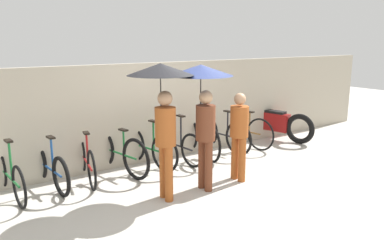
{
  "coord_description": "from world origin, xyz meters",
  "views": [
    {
      "loc": [
        -3.29,
        -4.55,
        2.46
      ],
      "look_at": [
        0.55,
        1.03,
        1.0
      ],
      "focal_mm": 35.0,
      "sensor_mm": 36.0,
      "label": 1
    }
  ],
  "objects_px": {
    "parked_bicycle_6": "(200,137)",
    "parked_bicycle_8": "(243,130)",
    "motorcycle": "(275,123)",
    "parked_bicycle_0": "(9,175)",
    "parked_bicycle_7": "(222,134)",
    "parked_bicycle_1": "(49,167)",
    "pedestrian_trailing": "(239,130)",
    "parked_bicycle_2": "(86,160)",
    "parked_bicycle_5": "(175,144)",
    "pedestrian_leading": "(162,94)",
    "pedestrian_center": "(202,91)",
    "parked_bicycle_3": "(118,152)",
    "parked_bicycle_4": "(148,147)"
  },
  "relations": [
    {
      "from": "parked_bicycle_6",
      "to": "parked_bicycle_8",
      "type": "relative_size",
      "value": 1.07
    },
    {
      "from": "parked_bicycle_6",
      "to": "motorcycle",
      "type": "xyz_separation_m",
      "value": [
        2.35,
        0.05,
        0.01
      ]
    },
    {
      "from": "parked_bicycle_0",
      "to": "parked_bicycle_7",
      "type": "distance_m",
      "value": 4.39
    },
    {
      "from": "parked_bicycle_1",
      "to": "pedestrian_trailing",
      "type": "distance_m",
      "value": 3.29
    },
    {
      "from": "parked_bicycle_2",
      "to": "parked_bicycle_7",
      "type": "distance_m",
      "value": 3.14
    },
    {
      "from": "parked_bicycle_8",
      "to": "motorcycle",
      "type": "relative_size",
      "value": 0.82
    },
    {
      "from": "parked_bicycle_5",
      "to": "pedestrian_leading",
      "type": "height_order",
      "value": "pedestrian_leading"
    },
    {
      "from": "parked_bicycle_1",
      "to": "parked_bicycle_5",
      "type": "bearing_deg",
      "value": -95.49
    },
    {
      "from": "parked_bicycle_7",
      "to": "parked_bicycle_8",
      "type": "distance_m",
      "value": 0.63
    },
    {
      "from": "parked_bicycle_0",
      "to": "parked_bicycle_6",
      "type": "bearing_deg",
      "value": -94.21
    },
    {
      "from": "parked_bicycle_2",
      "to": "parked_bicycle_8",
      "type": "height_order",
      "value": "parked_bicycle_8"
    },
    {
      "from": "parked_bicycle_7",
      "to": "pedestrian_leading",
      "type": "relative_size",
      "value": 0.83
    },
    {
      "from": "pedestrian_leading",
      "to": "motorcycle",
      "type": "distance_m",
      "value": 4.55
    },
    {
      "from": "parked_bicycle_0",
      "to": "parked_bicycle_8",
      "type": "bearing_deg",
      "value": -94.5
    },
    {
      "from": "parked_bicycle_5",
      "to": "pedestrian_center",
      "type": "distance_m",
      "value": 2.0
    },
    {
      "from": "parked_bicycle_0",
      "to": "pedestrian_center",
      "type": "relative_size",
      "value": 0.84
    },
    {
      "from": "parked_bicycle_1",
      "to": "parked_bicycle_2",
      "type": "bearing_deg",
      "value": -97.57
    },
    {
      "from": "parked_bicycle_3",
      "to": "parked_bicycle_1",
      "type": "bearing_deg",
      "value": 79.54
    },
    {
      "from": "parked_bicycle_8",
      "to": "parked_bicycle_5",
      "type": "bearing_deg",
      "value": 80.78
    },
    {
      "from": "parked_bicycle_2",
      "to": "pedestrian_center",
      "type": "relative_size",
      "value": 0.81
    },
    {
      "from": "parked_bicycle_0",
      "to": "parked_bicycle_3",
      "type": "distance_m",
      "value": 1.88
    },
    {
      "from": "parked_bicycle_6",
      "to": "parked_bicycle_0",
      "type": "bearing_deg",
      "value": 100.26
    },
    {
      "from": "parked_bicycle_2",
      "to": "parked_bicycle_7",
      "type": "relative_size",
      "value": 0.96
    },
    {
      "from": "parked_bicycle_2",
      "to": "parked_bicycle_6",
      "type": "distance_m",
      "value": 2.51
    },
    {
      "from": "parked_bicycle_8",
      "to": "pedestrian_leading",
      "type": "height_order",
      "value": "pedestrian_leading"
    },
    {
      "from": "pedestrian_trailing",
      "to": "parked_bicycle_6",
      "type": "bearing_deg",
      "value": 75.97
    },
    {
      "from": "parked_bicycle_4",
      "to": "parked_bicycle_7",
      "type": "bearing_deg",
      "value": -101.01
    },
    {
      "from": "parked_bicycle_1",
      "to": "pedestrian_center",
      "type": "relative_size",
      "value": 0.81
    },
    {
      "from": "parked_bicycle_1",
      "to": "parked_bicycle_2",
      "type": "relative_size",
      "value": 0.99
    },
    {
      "from": "pedestrian_leading",
      "to": "parked_bicycle_3",
      "type": "bearing_deg",
      "value": 98.94
    },
    {
      "from": "pedestrian_leading",
      "to": "pedestrian_trailing",
      "type": "height_order",
      "value": "pedestrian_leading"
    },
    {
      "from": "pedestrian_leading",
      "to": "pedestrian_center",
      "type": "relative_size",
      "value": 1.02
    },
    {
      "from": "parked_bicycle_3",
      "to": "motorcycle",
      "type": "height_order",
      "value": "parked_bicycle_3"
    },
    {
      "from": "pedestrian_leading",
      "to": "pedestrian_trailing",
      "type": "distance_m",
      "value": 1.65
    },
    {
      "from": "pedestrian_trailing",
      "to": "motorcycle",
      "type": "distance_m",
      "value": 3.14
    },
    {
      "from": "parked_bicycle_3",
      "to": "motorcycle",
      "type": "distance_m",
      "value": 4.23
    },
    {
      "from": "parked_bicycle_2",
      "to": "parked_bicycle_3",
      "type": "bearing_deg",
      "value": -77.1
    },
    {
      "from": "parked_bicycle_0",
      "to": "parked_bicycle_7",
      "type": "xyz_separation_m",
      "value": [
        4.39,
        0.1,
        0.03
      ]
    },
    {
      "from": "parked_bicycle_3",
      "to": "parked_bicycle_8",
      "type": "height_order",
      "value": "parked_bicycle_8"
    },
    {
      "from": "parked_bicycle_1",
      "to": "parked_bicycle_7",
      "type": "xyz_separation_m",
      "value": [
        3.76,
        0.05,
        0.04
      ]
    },
    {
      "from": "parked_bicycle_1",
      "to": "parked_bicycle_2",
      "type": "height_order",
      "value": "parked_bicycle_1"
    },
    {
      "from": "parked_bicycle_2",
      "to": "parked_bicycle_3",
      "type": "height_order",
      "value": "parked_bicycle_2"
    },
    {
      "from": "parked_bicycle_3",
      "to": "parked_bicycle_5",
      "type": "relative_size",
      "value": 1.03
    },
    {
      "from": "parked_bicycle_4",
      "to": "pedestrian_trailing",
      "type": "height_order",
      "value": "pedestrian_trailing"
    },
    {
      "from": "parked_bicycle_3",
      "to": "parked_bicycle_7",
      "type": "bearing_deg",
      "value": -100.54
    },
    {
      "from": "parked_bicycle_8",
      "to": "pedestrian_trailing",
      "type": "bearing_deg",
      "value": 126.22
    },
    {
      "from": "parked_bicycle_3",
      "to": "parked_bicycle_6",
      "type": "bearing_deg",
      "value": -101.21
    },
    {
      "from": "parked_bicycle_0",
      "to": "motorcycle",
      "type": "bearing_deg",
      "value": -94.15
    },
    {
      "from": "motorcycle",
      "to": "pedestrian_center",
      "type": "bearing_deg",
      "value": 99.69
    },
    {
      "from": "parked_bicycle_1",
      "to": "pedestrian_trailing",
      "type": "relative_size",
      "value": 1.07
    }
  ]
}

